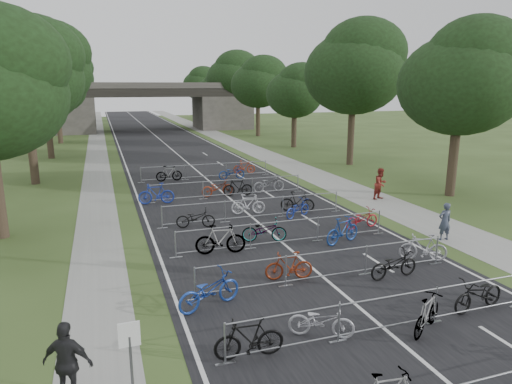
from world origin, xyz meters
The scene contains 51 objects.
road centered at (0.00, 50.00, 0.01)m, with size 11.00×140.00×0.01m, color black.
sidewalk_right centered at (8.00, 50.00, 0.01)m, with size 3.00×140.00×0.01m, color gray.
sidewalk_left centered at (-7.50, 50.00, 0.01)m, with size 2.00×140.00×0.01m, color gray.
lane_markings centered at (0.00, 50.00, 0.00)m, with size 0.12×140.00×0.00m, color silver.
overpass_bridge centered at (0.00, 65.00, 3.53)m, with size 31.00×8.00×7.05m.
park_sign centered at (-6.80, 3.00, 1.27)m, with size 0.45×0.06×1.83m.
tree_right_0 centered at (13.11, 15.93, 6.92)m, with size 7.17×7.17×10.93m.
tree_left_1 centered at (-11.39, 27.93, 7.30)m, with size 7.56×7.56×11.53m.
tree_right_1 centered at (13.11, 27.93, 7.90)m, with size 8.18×8.18×12.47m.
tree_left_2 centered at (-11.39, 39.93, 8.12)m, with size 8.40×8.40×12.81m.
tree_right_2 centered at (13.11, 39.93, 5.95)m, with size 6.16×6.16×9.39m.
tree_left_3 centered at (-11.39, 51.93, 6.49)m, with size 6.72×6.72×10.25m.
tree_right_3 centered at (13.11, 51.93, 6.92)m, with size 7.17×7.17×10.93m.
tree_left_4 centered at (-11.39, 63.93, 7.30)m, with size 7.56×7.56×11.53m.
tree_right_4 centered at (13.11, 63.93, 7.90)m, with size 8.18×8.18×12.47m.
tree_left_5 centered at (-11.39, 75.93, 8.12)m, with size 8.40×8.40×12.81m.
tree_right_5 centered at (13.11, 75.93, 5.95)m, with size 6.16×6.16×9.39m.
tree_left_6 centered at (-11.39, 87.93, 6.49)m, with size 6.72×6.72×10.25m.
tree_right_6 centered at (13.11, 87.93, 6.92)m, with size 7.17×7.17×10.93m.
barrier_row_1 centered at (0.00, 3.60, 0.55)m, with size 9.70×0.08×1.10m.
barrier_row_2 centered at (0.00, 7.20, 0.55)m, with size 9.70×0.08×1.10m.
barrier_row_3 centered at (0.00, 11.00, 0.55)m, with size 9.70×0.08×1.10m.
barrier_row_4 centered at (0.00, 15.00, 0.55)m, with size 9.70×0.08×1.10m.
barrier_row_5 centered at (0.00, 20.00, 0.55)m, with size 9.70×0.08×1.10m.
barrier_row_6 centered at (0.00, 26.00, 0.55)m, with size 9.70×0.08×1.10m.
bike_4 centered at (-3.97, 3.66, 0.53)m, with size 0.50×1.77×1.06m, color black.
bike_5 centered at (-1.85, 3.96, 0.46)m, with size 0.62×1.77×0.93m, color #B4B3BB.
bike_6 centered at (0.98, 3.26, 0.53)m, with size 0.50×1.77×1.06m, color gray.
bike_7 centered at (3.27, 3.78, 0.51)m, with size 0.68×1.96×1.03m, color black.
bike_8 centered at (-4.30, 6.55, 0.56)m, with size 0.74×2.13×1.12m, color #1B3B98.
bike_9 centered at (-1.22, 7.66, 0.50)m, with size 0.47×1.68×1.01m, color maroon.
bike_10 centered at (2.29, 6.62, 0.50)m, with size 0.66×1.90×1.00m, color black.
bike_11 centered at (4.30, 7.59, 0.54)m, with size 0.51×1.81×1.09m, color #9A9AA1.
bike_12 centered at (-2.84, 10.85, 0.61)m, with size 0.57×2.02×1.21m, color gray.
bike_13 centered at (-0.68, 11.67, 0.50)m, with size 0.67×1.92×1.01m, color gray.
bike_14 centered at (2.39, 10.38, 0.58)m, with size 0.55×1.94×1.16m, color navy.
bike_15 centered at (4.30, 11.96, 0.48)m, with size 0.63×1.81×0.95m, color maroon.
bike_16 centered at (-3.09, 14.57, 0.48)m, with size 0.64×1.83×0.96m, color black.
bike_17 centered at (-0.01, 15.98, 0.54)m, with size 0.50×1.78×1.07m, color silver.
bike_18 centered at (2.20, 14.65, 0.47)m, with size 0.62×1.78×0.93m, color navy.
bike_19 centered at (2.65, 15.66, 0.54)m, with size 0.51×1.81×1.09m, color black.
bike_20 centered at (-4.30, 19.69, 0.61)m, with size 0.57×2.03×1.22m, color #1C319A.
bike_21 centered at (-0.55, 20.42, 0.52)m, with size 0.70×2.00×1.05m, color maroon.
bike_22 centered at (0.66, 20.11, 0.54)m, with size 0.51×1.80×1.08m, color black.
bike_23 centered at (2.78, 20.42, 0.55)m, with size 0.73×2.08×1.09m, color gray.
bike_25 centered at (-2.67, 25.91, 0.55)m, with size 0.52×1.83×1.10m, color gray.
bike_26 centered at (1.67, 25.07, 0.51)m, with size 0.68×1.96×1.03m, color navy.
bike_27 centered at (3.20, 26.90, 0.51)m, with size 0.47×1.68×1.01m, color #983016.
pedestrian_a centered at (6.80, 9.35, 0.83)m, with size 0.61×0.40×1.67m, color #363D51.
pedestrian_b centered at (8.39, 16.57, 0.93)m, with size 0.91×0.71×1.86m, color maroon.
pedestrian_c centered at (-8.06, 3.35, 0.92)m, with size 1.08×0.45×1.85m, color black.
Camera 1 is at (-7.07, -5.91, 6.57)m, focal length 32.00 mm.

